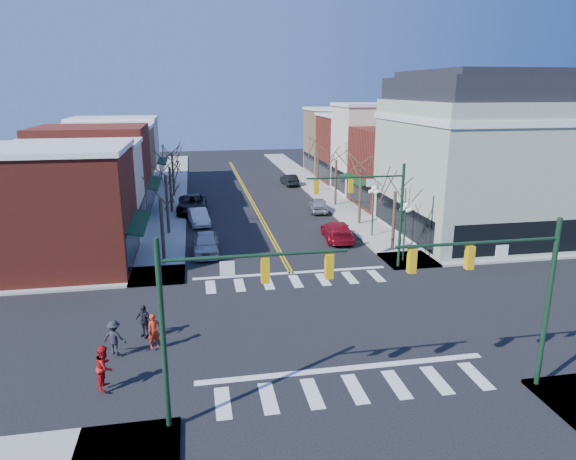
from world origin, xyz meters
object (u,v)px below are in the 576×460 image
car_left_near (206,244)px  lamppost_corner (405,222)px  car_right_far (289,180)px  pedestrian_red_a (154,331)px  car_right_mid (318,205)px  pedestrian_dark_b (114,337)px  lamppost_midblock (373,202)px  pedestrian_dark_a (144,321)px  car_left_mid (199,217)px  car_right_near (337,231)px  victorian_corner (474,155)px  car_left_far (192,204)px  pedestrian_red_b (105,367)px

car_left_near → lamppost_corner: bearing=-16.3°
car_right_far → pedestrian_red_a: size_ratio=2.56×
car_left_near → car_right_mid: (11.44, 11.66, -0.08)m
car_left_near → pedestrian_dark_b: 15.33m
car_left_near → pedestrian_red_a: (-2.81, -14.32, 0.17)m
lamppost_midblock → car_right_far: lamppost_midblock is taller
pedestrian_dark_a → car_left_mid: bearing=119.4°
car_right_near → pedestrian_dark_a: 20.39m
car_right_near → victorian_corner: bearing=-175.7°
car_left_far → pedestrian_dark_b: size_ratio=3.74×
car_left_near → car_left_far: car_left_far is taller
victorian_corner → car_left_mid: (-22.34, 7.30, -5.94)m
car_right_mid → pedestrian_red_a: pedestrian_red_a is taller
car_right_near → car_right_far: 24.95m
car_left_far → pedestrian_red_a: bearing=-91.7°
car_left_near → car_right_mid: size_ratio=1.11×
lamppost_midblock → car_right_far: bearing=95.4°
car_right_near → car_right_far: car_right_near is taller
car_right_mid → car_right_far: bearing=-82.6°
car_right_mid → pedestrian_dark_a: (-14.79, -24.75, 0.25)m
car_right_far → pedestrian_red_b: bearing=65.5°
car_left_mid → pedestrian_red_a: bearing=-103.6°
car_left_mid → pedestrian_red_b: size_ratio=2.35×
car_left_mid → car_right_near: (10.98, -7.06, 0.05)m
lamppost_midblock → car_left_far: 18.73m
victorian_corner → pedestrian_dark_a: size_ratio=8.66×
car_left_near → pedestrian_dark_b: pedestrian_dark_b is taller
car_left_mid → car_left_near: bearing=-95.1°
lamppost_midblock → car_left_mid: 15.76m
victorian_corner → car_right_far: (-10.62, 25.18, -5.96)m
car_left_near → car_right_far: car_left_near is taller
victorian_corner → car_right_near: victorian_corner is taller
car_left_mid → car_right_mid: size_ratio=1.02×
lamppost_midblock → car_right_mid: bearing=103.0°
lamppost_corner → pedestrian_dark_b: bearing=-150.8°
car_left_far → pedestrian_dark_a: pedestrian_dark_a is taller
lamppost_corner → victorian_corner: bearing=35.9°
lamppost_corner → car_left_far: (-14.60, 18.04, -2.11)m
car_left_near → victorian_corner: bearing=5.8°
lamppost_corner → car_right_near: bearing=116.1°
victorian_corner → lamppost_midblock: bearing=176.6°
car_right_near → pedestrian_dark_a: pedestrian_dark_a is taller
pedestrian_dark_a → lamppost_midblock: bearing=78.8°
victorian_corner → pedestrian_dark_b: size_ratio=8.64×
victorian_corner → pedestrian_red_a: victorian_corner is taller
lamppost_midblock → pedestrian_red_b: (-18.20, -19.45, -1.89)m
lamppost_midblock → car_right_mid: 10.13m
lamppost_corner → pedestrian_red_a: 19.30m
lamppost_corner → pedestrian_red_b: 22.41m
pedestrian_dark_a → pedestrian_red_a: bearing=-28.7°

